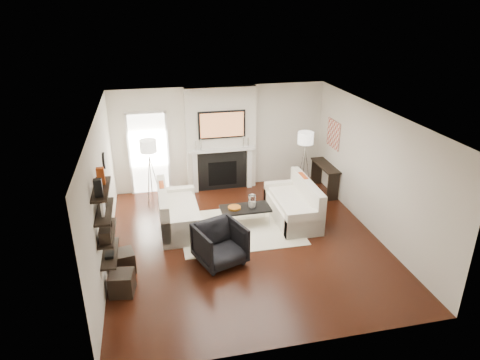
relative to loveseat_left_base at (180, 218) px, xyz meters
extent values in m
plane|color=#34150B|center=(1.30, -0.92, -0.21)|extent=(6.00, 6.00, 0.00)
plane|color=white|center=(1.30, -0.92, 2.49)|extent=(6.00, 6.00, 0.00)
plane|color=silver|center=(1.30, 2.08, 1.14)|extent=(5.50, 0.00, 5.50)
plane|color=silver|center=(1.30, -3.92, 1.14)|extent=(5.50, 0.00, 5.50)
plane|color=silver|center=(-1.45, -0.92, 1.14)|extent=(0.00, 6.00, 6.00)
plane|color=silver|center=(4.05, -0.92, 1.14)|extent=(0.00, 6.00, 6.00)
cube|color=silver|center=(1.30, 1.95, 1.14)|extent=(1.80, 0.25, 2.70)
cube|color=black|center=(1.30, 1.82, 0.31)|extent=(1.30, 0.02, 1.04)
cube|color=black|center=(1.30, 1.81, 0.24)|extent=(0.75, 0.02, 0.65)
cube|color=white|center=(0.58, 1.79, 0.34)|extent=(0.12, 0.08, 1.10)
cube|color=white|center=(2.02, 1.79, 0.34)|extent=(0.12, 0.08, 1.10)
cube|color=white|center=(1.30, 1.77, 0.91)|extent=(1.70, 0.18, 0.07)
cube|color=black|center=(1.30, 1.79, 1.57)|extent=(1.20, 0.06, 0.70)
cube|color=#BF723F|center=(1.30, 1.76, 1.57)|extent=(1.10, 0.00, 0.62)
cylinder|color=silver|center=(0.75, 1.78, 1.09)|extent=(0.04, 0.04, 0.30)
cylinder|color=silver|center=(0.62, 1.78, 1.06)|extent=(0.04, 0.04, 0.24)
cylinder|color=silver|center=(1.85, 1.78, 1.09)|extent=(0.04, 0.04, 0.30)
cylinder|color=silver|center=(1.98, 1.78, 1.06)|extent=(0.04, 0.04, 0.24)
cube|color=white|center=(-0.55, 2.06, 0.84)|extent=(0.90, 0.02, 2.10)
cube|color=white|center=(-1.03, 2.04, 0.84)|extent=(0.06, 0.06, 2.16)
cube|color=white|center=(-0.07, 2.04, 0.84)|extent=(0.06, 0.06, 2.16)
cube|color=white|center=(-0.55, 2.04, 1.92)|extent=(1.02, 0.06, 0.06)
cube|color=#F0E5C5|center=(1.28, -0.35, -0.20)|extent=(2.60, 2.00, 0.01)
cube|color=white|center=(0.00, 0.00, 0.00)|extent=(0.85, 1.80, 0.42)
cube|color=white|center=(-0.33, 0.00, 0.32)|extent=(0.18, 1.80, 0.80)
cube|color=white|center=(0.00, -0.81, 0.09)|extent=(0.85, 0.18, 0.60)
cube|color=white|center=(0.00, 0.81, 0.09)|extent=(0.85, 0.18, 0.60)
cube|color=white|center=(0.05, 0.00, 0.26)|extent=(0.63, 1.44, 0.10)
cube|color=#BA4616|center=(-0.33, 0.30, 0.52)|extent=(0.10, 0.42, 0.42)
cube|color=black|center=(-0.33, -0.30, 0.51)|extent=(0.10, 0.40, 0.40)
cube|color=white|center=(2.55, -0.18, 0.00)|extent=(0.85, 1.80, 0.42)
cube|color=white|center=(2.89, -0.18, 0.32)|extent=(0.18, 1.80, 0.80)
cube|color=white|center=(2.55, -0.99, 0.09)|extent=(0.85, 0.18, 0.60)
cube|color=white|center=(2.55, 0.63, 0.09)|extent=(0.85, 0.18, 0.60)
cube|color=white|center=(2.50, -0.18, 0.26)|extent=(0.63, 1.44, 0.10)
cube|color=#BA4616|center=(2.89, 0.12, 0.52)|extent=(0.10, 0.42, 0.42)
cube|color=black|center=(2.89, -0.48, 0.51)|extent=(0.10, 0.40, 0.40)
cube|color=black|center=(1.44, -0.20, 0.19)|extent=(1.10, 0.55, 0.04)
cylinder|color=silver|center=(0.94, -0.42, -0.02)|extent=(0.02, 0.02, 0.38)
cylinder|color=silver|center=(1.94, -0.42, -0.02)|extent=(0.02, 0.02, 0.38)
cylinder|color=silver|center=(0.94, 0.02, -0.02)|extent=(0.02, 0.02, 0.38)
cylinder|color=silver|center=(1.94, 0.02, -0.02)|extent=(0.02, 0.02, 0.38)
cylinder|color=white|center=(1.59, -0.20, 0.35)|extent=(0.17, 0.17, 0.30)
cylinder|color=white|center=(1.59, -0.20, 0.29)|extent=(0.10, 0.10, 0.15)
cylinder|color=orange|center=(1.19, -0.20, 0.24)|extent=(0.28, 0.28, 0.05)
imported|color=black|center=(0.64, -1.55, 0.22)|extent=(1.06, 1.03, 0.87)
cylinder|color=silver|center=(-0.55, 1.48, 0.39)|extent=(0.02, 0.02, 1.20)
cylinder|color=white|center=(-0.55, 1.48, 1.24)|extent=(0.40, 0.40, 0.30)
cylinder|color=silver|center=(-0.44, 1.48, 0.39)|extent=(0.25, 0.02, 1.23)
cylinder|color=silver|center=(-0.61, 1.58, 0.39)|extent=(0.14, 0.22, 1.23)
cylinder|color=silver|center=(-0.61, 1.39, 0.39)|extent=(0.14, 0.22, 1.23)
cylinder|color=silver|center=(3.35, 1.28, 0.39)|extent=(0.02, 0.02, 1.20)
cylinder|color=white|center=(3.35, 1.28, 1.24)|extent=(0.40, 0.40, 0.30)
cylinder|color=silver|center=(3.46, 1.28, 0.39)|extent=(0.25, 0.02, 1.23)
cylinder|color=silver|center=(3.29, 1.37, 0.39)|extent=(0.14, 0.22, 1.23)
cylinder|color=silver|center=(3.29, 1.18, 0.39)|extent=(0.14, 0.22, 1.23)
cube|color=black|center=(3.87, 1.09, 0.52)|extent=(0.35, 1.20, 0.04)
cube|color=black|center=(3.87, 0.54, 0.14)|extent=(0.30, 0.04, 0.71)
cube|color=black|center=(3.87, 1.64, 0.14)|extent=(0.30, 0.04, 0.71)
cube|color=tan|center=(4.03, 1.13, 1.34)|extent=(0.03, 0.70, 0.70)
cube|color=black|center=(-1.32, -1.92, 0.49)|extent=(0.25, 1.00, 0.03)
cube|color=black|center=(-1.32, -1.92, 0.89)|extent=(0.25, 1.00, 0.04)
cube|color=black|center=(-1.32, -1.92, 1.29)|extent=(0.25, 1.00, 0.04)
cube|color=black|center=(-1.32, -1.92, 1.69)|extent=(0.25, 1.00, 0.04)
cube|color=black|center=(-1.32, -2.23, 1.85)|extent=(0.12, 0.10, 0.28)
cube|color=#BA4616|center=(-1.32, -1.76, 1.85)|extent=(0.12, 0.10, 0.28)
cube|color=white|center=(-1.32, -2.01, 1.42)|extent=(0.04, 0.30, 0.22)
cube|color=black|center=(-1.32, -1.72, 1.40)|extent=(0.04, 0.22, 0.18)
cube|color=black|center=(-1.32, -2.22, 1.01)|extent=(0.18, 0.25, 0.20)
cube|color=black|center=(-1.32, -1.70, 0.97)|extent=(0.15, 0.12, 0.12)
cube|color=black|center=(-1.32, -2.03, 0.53)|extent=(0.14, 0.20, 0.05)
cube|color=white|center=(-1.32, -1.68, 0.60)|extent=(0.10, 0.10, 0.18)
cylinder|color=black|center=(-1.43, -0.02, 1.49)|extent=(0.04, 0.34, 0.34)
cylinder|color=white|center=(-1.41, -0.02, 1.49)|extent=(0.01, 0.29, 0.29)
cube|color=black|center=(-1.17, -1.44, -0.01)|extent=(0.47, 0.47, 0.40)
cube|color=black|center=(-1.17, -2.12, -0.01)|extent=(0.46, 0.46, 0.40)
camera|label=1|loc=(-0.50, -8.45, 4.49)|focal=32.00mm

